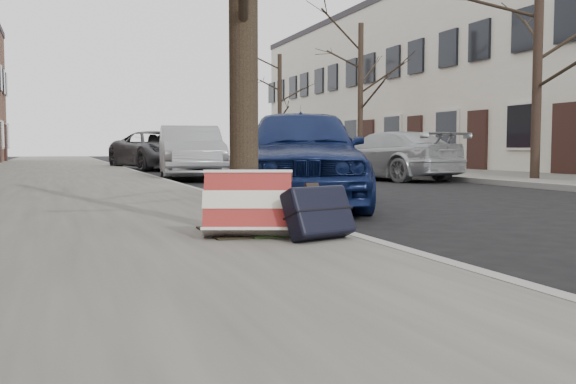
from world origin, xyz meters
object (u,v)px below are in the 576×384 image
object	(u,v)px
car_near_mid	(190,152)
suitcase_navy	(319,212)
suitcase_red	(248,204)
car_near_front	(300,156)

from	to	relation	value
car_near_mid	suitcase_navy	bearing A→B (deg)	-89.95
suitcase_red	car_near_front	bearing A→B (deg)	82.91
suitcase_red	car_near_front	distance (m)	4.21
car_near_front	car_near_mid	xyz separation A→B (m)	(0.05, 8.36, -0.01)
car_near_front	car_near_mid	world-z (taller)	car_near_front
car_near_mid	suitcase_red	bearing A→B (deg)	-92.40
suitcase_red	car_near_mid	xyz separation A→B (m)	(1.95, 12.10, 0.33)
suitcase_navy	car_near_mid	distance (m)	12.52
car_near_front	car_near_mid	bearing A→B (deg)	108.38
suitcase_navy	car_near_front	xyz separation A→B (m)	(1.41, 4.07, 0.39)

